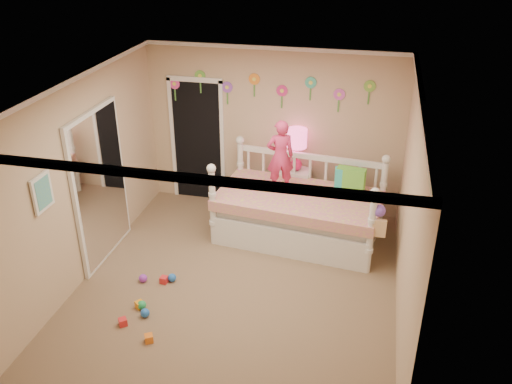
% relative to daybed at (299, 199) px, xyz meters
% --- Properties ---
extents(floor, '(4.00, 4.50, 0.01)m').
position_rel_daybed_xyz_m(floor, '(-0.57, -1.32, -0.64)').
color(floor, '#7F684C').
rests_on(floor, ground).
extents(ceiling, '(4.00, 4.50, 0.01)m').
position_rel_daybed_xyz_m(ceiling, '(-0.57, -1.32, 1.96)').
color(ceiling, white).
rests_on(ceiling, floor).
extents(back_wall, '(4.00, 0.01, 2.60)m').
position_rel_daybed_xyz_m(back_wall, '(-0.57, 0.93, 0.66)').
color(back_wall, tan).
rests_on(back_wall, floor).
extents(left_wall, '(0.01, 4.50, 2.60)m').
position_rel_daybed_xyz_m(left_wall, '(-2.57, -1.32, 0.66)').
color(left_wall, tan).
rests_on(left_wall, floor).
extents(right_wall, '(0.01, 4.50, 2.60)m').
position_rel_daybed_xyz_m(right_wall, '(1.43, -1.32, 0.66)').
color(right_wall, tan).
rests_on(right_wall, floor).
extents(crown_molding, '(4.00, 4.50, 0.06)m').
position_rel_daybed_xyz_m(crown_molding, '(-0.57, -1.32, 1.93)').
color(crown_molding, white).
rests_on(crown_molding, ceiling).
extents(daybed, '(2.48, 1.52, 1.28)m').
position_rel_daybed_xyz_m(daybed, '(0.00, 0.00, 0.00)').
color(daybed, white).
rests_on(daybed, floor).
extents(pillow_turquoise, '(0.38, 0.16, 0.37)m').
position_rel_daybed_xyz_m(pillow_turquoise, '(0.65, 0.24, 0.26)').
color(pillow_turquoise, '#25B3BC').
rests_on(pillow_turquoise, daybed).
extents(pillow_lime, '(0.42, 0.21, 0.38)m').
position_rel_daybed_xyz_m(pillow_lime, '(0.70, 0.22, 0.26)').
color(pillow_lime, '#64C13B').
rests_on(pillow_lime, daybed).
extents(child, '(0.45, 0.37, 1.07)m').
position_rel_daybed_xyz_m(child, '(-0.30, 0.06, 0.61)').
color(child, '#D83164').
rests_on(child, daybed).
extents(nightstand, '(0.47, 0.37, 0.75)m').
position_rel_daybed_xyz_m(nightstand, '(-0.17, 0.72, -0.26)').
color(nightstand, white).
rests_on(nightstand, floor).
extents(table_lamp, '(0.31, 0.31, 0.67)m').
position_rel_daybed_xyz_m(table_lamp, '(-0.17, 0.72, 0.56)').
color(table_lamp, '#E61E62').
rests_on(table_lamp, nightstand).
extents(closet_doorway, '(0.90, 0.04, 2.07)m').
position_rel_daybed_xyz_m(closet_doorway, '(-1.82, 0.91, 0.40)').
color(closet_doorway, black).
rests_on(closet_doorway, back_wall).
extents(flower_decals, '(3.40, 0.02, 0.50)m').
position_rel_daybed_xyz_m(flower_decals, '(-0.66, 0.92, 1.30)').
color(flower_decals, '#B2668C').
rests_on(flower_decals, back_wall).
extents(mirror_closet, '(0.07, 1.30, 2.10)m').
position_rel_daybed_xyz_m(mirror_closet, '(-2.53, -1.02, 0.41)').
color(mirror_closet, white).
rests_on(mirror_closet, left_wall).
extents(wall_picture, '(0.05, 0.34, 0.42)m').
position_rel_daybed_xyz_m(wall_picture, '(-2.54, -2.22, 0.91)').
color(wall_picture, white).
rests_on(wall_picture, left_wall).
extents(hanging_bag, '(0.20, 0.16, 0.36)m').
position_rel_daybed_xyz_m(hanging_bag, '(1.12, -0.67, 0.14)').
color(hanging_bag, beige).
rests_on(hanging_bag, daybed).
extents(toy_scatter, '(1.19, 1.49, 0.11)m').
position_rel_daybed_xyz_m(toy_scatter, '(-1.66, -2.11, -0.58)').
color(toy_scatter, '#996666').
rests_on(toy_scatter, floor).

